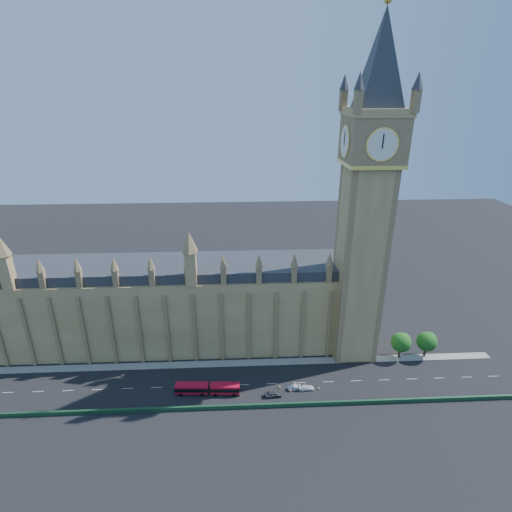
{
  "coord_description": "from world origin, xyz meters",
  "views": [
    {
      "loc": [
        3.11,
        -89.24,
        75.64
      ],
      "look_at": [
        8.04,
        10.0,
        34.66
      ],
      "focal_mm": 28.0,
      "sensor_mm": 36.0,
      "label": 1
    }
  ],
  "objects_px": {
    "red_bus": "(208,389)",
    "car_grey": "(273,394)",
    "car_silver": "(295,387)",
    "car_white": "(306,388)"
  },
  "relations": [
    {
      "from": "car_silver",
      "to": "red_bus",
      "type": "bearing_deg",
      "value": 84.64
    },
    {
      "from": "car_grey",
      "to": "car_silver",
      "type": "relative_size",
      "value": 1.16
    },
    {
      "from": "car_grey",
      "to": "car_silver",
      "type": "xyz_separation_m",
      "value": [
        6.24,
        2.43,
        -0.13
      ]
    },
    {
      "from": "red_bus",
      "to": "car_grey",
      "type": "relative_size",
      "value": 3.79
    },
    {
      "from": "red_bus",
      "to": "car_silver",
      "type": "xyz_separation_m",
      "value": [
        23.86,
        0.36,
        -0.9
      ]
    },
    {
      "from": "car_grey",
      "to": "car_white",
      "type": "relative_size",
      "value": 1.08
    },
    {
      "from": "red_bus",
      "to": "car_grey",
      "type": "height_order",
      "value": "red_bus"
    },
    {
      "from": "car_grey",
      "to": "car_silver",
      "type": "height_order",
      "value": "car_grey"
    },
    {
      "from": "car_white",
      "to": "car_grey",
      "type": "bearing_deg",
      "value": 99.16
    },
    {
      "from": "car_grey",
      "to": "car_silver",
      "type": "bearing_deg",
      "value": -72.38
    }
  ]
}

